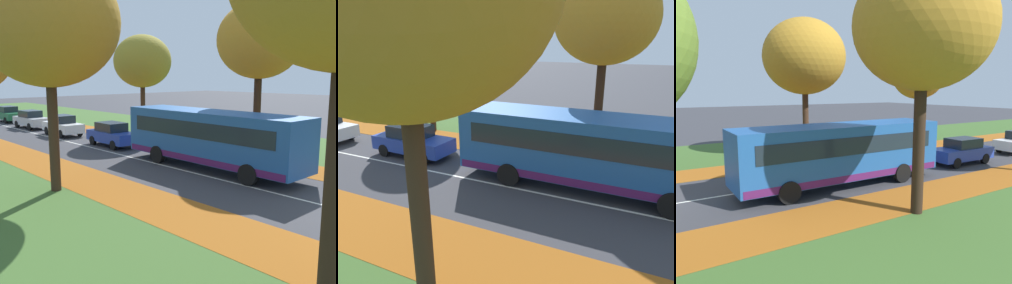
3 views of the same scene
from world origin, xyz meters
The scene contains 12 objects.
leaf_litter_left centered at (-4.60, 14.00, 0.01)m, with size 2.80×60.00×0.00m, color #9E5619.
grass_verge_right centered at (9.20, 20.00, 0.00)m, with size 12.00×90.00×0.01m, color #3D6028.
leaf_litter_right centered at (4.60, 14.00, 0.01)m, with size 2.80×60.00×0.00m, color #9E5619.
road_centre_line centered at (0.00, 20.00, 0.00)m, with size 0.12×80.00×0.01m, color silver.
tree_left_near centered at (-6.42, 11.19, 6.85)m, with size 5.72×5.72×9.44m.
tree_right_near centered at (6.00, 9.84, 6.78)m, with size 4.99×4.99×9.07m.
tree_right_mid centered at (5.84, 20.45, 5.84)m, with size 4.52×4.52×7.90m.
bus centered at (1.35, 9.34, 1.70)m, with size 2.71×10.41×2.98m.
car_blue_lead centered at (1.37, 18.28, 0.81)m, with size 1.89×4.25×1.62m.
car_white_following centered at (1.27, 25.10, 0.81)m, with size 1.89×4.25×1.62m.
car_silver_third_in_line centered at (1.22, 31.01, 0.81)m, with size 1.87×4.24×1.62m.
car_green_fourth_in_line centered at (1.56, 37.42, 0.81)m, with size 1.82×4.22×1.62m.
Camera 1 is at (-13.80, -3.77, 4.79)m, focal length 42.00 mm.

